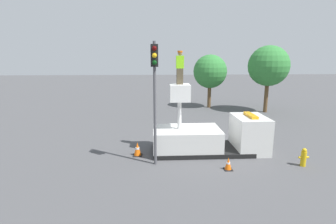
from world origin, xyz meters
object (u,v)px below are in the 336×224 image
Objects in this scene: tree_left_bg at (269,66)px; traffic_cone_curbside at (228,164)px; fire_hydrant at (304,157)px; tree_right_bg at (210,72)px; worker at (180,68)px; traffic_cone_rear at (137,149)px; traffic_light_pole at (155,80)px; bucket_truck at (210,137)px.

traffic_cone_curbside is at bearing -119.54° from tree_left_bg.
fire_hydrant is 15.39m from tree_right_bg.
fire_hydrant is 3.80m from traffic_cone_curbside.
traffic_cone_rear is (-2.30, -0.42, -4.33)m from worker.
traffic_light_pole is 6.49× the size of fire_hydrant.
bucket_truck reaches higher than fire_hydrant.
tree_right_bg reaches higher than fire_hydrant.
traffic_light_pole is 8.01× the size of traffic_cone_rear.
traffic_cone_rear is at bearing -169.70° from worker.
bucket_truck is 13.09m from tree_left_bg.
tree_right_bg is (2.24, 15.19, 3.41)m from traffic_cone_curbside.
worker is 2.34× the size of traffic_cone_rear.
traffic_light_pole reaches higher than tree_right_bg.
tree_right_bg is (-1.55, 14.96, 3.25)m from fire_hydrant.
traffic_cone_rear is at bearing -137.61° from tree_left_bg.
traffic_cone_curbside is (4.41, -2.05, -0.07)m from traffic_cone_rear.
worker reaches higher than traffic_cone_rear.
tree_right_bg is at bearing 71.15° from worker.
tree_right_bg is (4.34, 12.72, -0.99)m from worker.
fire_hydrant is 0.17× the size of tree_right_bg.
tree_left_bg reaches higher than traffic_cone_curbside.
traffic_cone_curbside is 0.10× the size of tree_left_bg.
traffic_cone_rear is 1.21× the size of traffic_cone_curbside.
tree_left_bg is at bearing -28.07° from tree_right_bg.
tree_right_bg reaches higher than traffic_cone_curbside.
tree_left_bg is at bearing 48.32° from traffic_light_pole.
tree_right_bg is at bearing 151.93° from tree_left_bg.
traffic_light_pole is at bearing -127.26° from worker.
traffic_light_pole reaches higher than traffic_cone_rear.
tree_left_bg is (3.34, 12.36, 3.90)m from fire_hydrant.
worker is 5.47m from traffic_cone_curbside.
fire_hydrant is at bearing -12.56° from traffic_cone_rear.
bucket_truck is 2.56m from traffic_cone_curbside.
tree_left_bg is (11.54, 10.53, 4.00)m from traffic_cone_rear.
traffic_cone_curbside is at bearing -49.59° from worker.
worker is 0.29× the size of traffic_light_pole.
traffic_light_pole is (-3.05, -1.76, 3.36)m from bucket_truck.
worker is at bearing 159.14° from fire_hydrant.
traffic_cone_curbside is at bearing -80.97° from bucket_truck.
fire_hydrant is 1.23× the size of traffic_cone_rear.
traffic_cone_curbside is at bearing -176.59° from fire_hydrant.
bucket_truck is 4.22m from worker.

